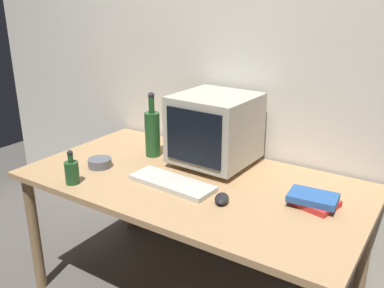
{
  "coord_description": "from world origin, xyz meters",
  "views": [
    {
      "loc": [
        1.0,
        -1.53,
        1.54
      ],
      "look_at": [
        0.0,
        0.0,
        0.88
      ],
      "focal_mm": 38.8,
      "sensor_mm": 36.0,
      "label": 1
    }
  ],
  "objects_px": {
    "bottle_tall": "(152,132)",
    "cd_spindle": "(100,163)",
    "crt_monitor": "(215,129)",
    "keyboard": "(172,183)",
    "bottle_short": "(72,171)",
    "computer_mouse": "(222,199)",
    "book_stack": "(314,200)"
  },
  "relations": [
    {
      "from": "bottle_tall",
      "to": "cd_spindle",
      "type": "bearing_deg",
      "value": -114.46
    },
    {
      "from": "crt_monitor",
      "to": "bottle_tall",
      "type": "xyz_separation_m",
      "value": [
        -0.35,
        -0.08,
        -0.06
      ]
    },
    {
      "from": "keyboard",
      "to": "bottle_short",
      "type": "xyz_separation_m",
      "value": [
        -0.41,
        -0.24,
        0.05
      ]
    },
    {
      "from": "keyboard",
      "to": "computer_mouse",
      "type": "xyz_separation_m",
      "value": [
        0.28,
        -0.02,
        0.01
      ]
    },
    {
      "from": "crt_monitor",
      "to": "keyboard",
      "type": "height_order",
      "value": "crt_monitor"
    },
    {
      "from": "bottle_tall",
      "to": "bottle_short",
      "type": "relative_size",
      "value": 2.15
    },
    {
      "from": "computer_mouse",
      "to": "book_stack",
      "type": "height_order",
      "value": "book_stack"
    },
    {
      "from": "computer_mouse",
      "to": "crt_monitor",
      "type": "bearing_deg",
      "value": 102.04
    },
    {
      "from": "crt_monitor",
      "to": "book_stack",
      "type": "relative_size",
      "value": 1.9
    },
    {
      "from": "cd_spindle",
      "to": "computer_mouse",
      "type": "bearing_deg",
      "value": 0.11
    },
    {
      "from": "crt_monitor",
      "to": "bottle_short",
      "type": "distance_m",
      "value": 0.73
    },
    {
      "from": "bottle_tall",
      "to": "computer_mouse",
      "type": "bearing_deg",
      "value": -25.26
    },
    {
      "from": "bottle_tall",
      "to": "cd_spindle",
      "type": "height_order",
      "value": "bottle_tall"
    },
    {
      "from": "bottle_short",
      "to": "cd_spindle",
      "type": "bearing_deg",
      "value": 99.43
    },
    {
      "from": "bottle_tall",
      "to": "bottle_short",
      "type": "bearing_deg",
      "value": -100.58
    },
    {
      "from": "keyboard",
      "to": "book_stack",
      "type": "bearing_deg",
      "value": 18.64
    },
    {
      "from": "computer_mouse",
      "to": "cd_spindle",
      "type": "relative_size",
      "value": 0.83
    },
    {
      "from": "cd_spindle",
      "to": "crt_monitor",
      "type": "bearing_deg",
      "value": 36.9
    },
    {
      "from": "crt_monitor",
      "to": "book_stack",
      "type": "bearing_deg",
      "value": -16.32
    },
    {
      "from": "crt_monitor",
      "to": "cd_spindle",
      "type": "height_order",
      "value": "crt_monitor"
    },
    {
      "from": "crt_monitor",
      "to": "bottle_short",
      "type": "bearing_deg",
      "value": -127.65
    },
    {
      "from": "bottle_short",
      "to": "book_stack",
      "type": "xyz_separation_m",
      "value": [
        1.02,
        0.4,
        -0.03
      ]
    },
    {
      "from": "crt_monitor",
      "to": "cd_spindle",
      "type": "xyz_separation_m",
      "value": [
        -0.47,
        -0.36,
        -0.17
      ]
    },
    {
      "from": "bottle_tall",
      "to": "book_stack",
      "type": "relative_size",
      "value": 1.69
    },
    {
      "from": "bottle_tall",
      "to": "cd_spindle",
      "type": "relative_size",
      "value": 2.98
    },
    {
      "from": "book_stack",
      "to": "bottle_short",
      "type": "bearing_deg",
      "value": -158.67
    },
    {
      "from": "book_stack",
      "to": "cd_spindle",
      "type": "xyz_separation_m",
      "value": [
        -1.06,
        -0.19,
        -0.0
      ]
    },
    {
      "from": "bottle_tall",
      "to": "book_stack",
      "type": "height_order",
      "value": "bottle_tall"
    },
    {
      "from": "keyboard",
      "to": "bottle_short",
      "type": "relative_size",
      "value": 2.52
    },
    {
      "from": "computer_mouse",
      "to": "bottle_short",
      "type": "relative_size",
      "value": 0.6
    },
    {
      "from": "bottle_tall",
      "to": "bottle_short",
      "type": "distance_m",
      "value": 0.51
    },
    {
      "from": "bottle_short",
      "to": "book_stack",
      "type": "distance_m",
      "value": 1.1
    }
  ]
}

